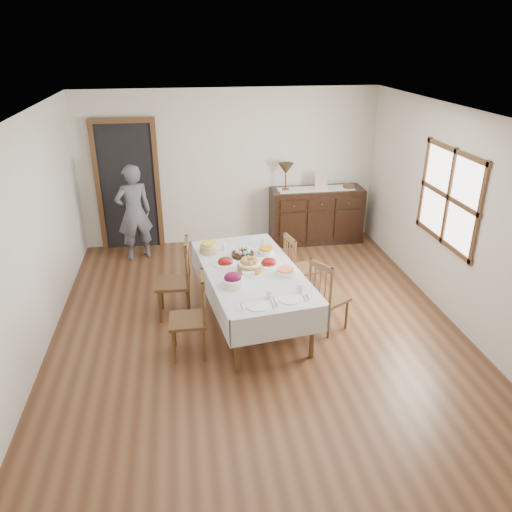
{
  "coord_description": "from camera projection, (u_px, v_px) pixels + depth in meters",
  "views": [
    {
      "loc": [
        -0.82,
        -5.26,
        3.38
      ],
      "look_at": [
        0.0,
        0.1,
        0.95
      ],
      "focal_mm": 35.0,
      "sensor_mm": 36.0,
      "label": 1
    }
  ],
  "objects": [
    {
      "name": "ground",
      "position": [
        257.0,
        328.0,
        6.24
      ],
      "size": [
        6.0,
        6.0,
        0.0
      ],
      "primitive_type": "plane",
      "color": "brown"
    },
    {
      "name": "room_shell",
      "position": [
        240.0,
        193.0,
        5.93
      ],
      "size": [
        5.02,
        6.02,
        2.65
      ],
      "color": "silver",
      "rests_on": "ground"
    },
    {
      "name": "dining_table",
      "position": [
        252.0,
        276.0,
        6.12
      ],
      "size": [
        1.4,
        2.31,
        0.75
      ],
      "rotation": [
        0.0,
        0.0,
        0.14
      ],
      "color": "silver",
      "rests_on": "ground"
    },
    {
      "name": "chair_left_near",
      "position": [
        192.0,
        315.0,
        5.56
      ],
      "size": [
        0.42,
        0.42,
        0.99
      ],
      "rotation": [
        0.0,
        0.0,
        -1.59
      ],
      "color": "brown",
      "rests_on": "ground"
    },
    {
      "name": "chair_left_far",
      "position": [
        177.0,
        279.0,
        6.34
      ],
      "size": [
        0.45,
        0.45,
        1.04
      ],
      "rotation": [
        0.0,
        0.0,
        -1.62
      ],
      "color": "brown",
      "rests_on": "ground"
    },
    {
      "name": "chair_right_near",
      "position": [
        327.0,
        295.0,
        6.03
      ],
      "size": [
        0.54,
        0.54,
        0.95
      ],
      "rotation": [
        0.0,
        0.0,
        2.1
      ],
      "color": "brown",
      "rests_on": "ground"
    },
    {
      "name": "chair_right_far",
      "position": [
        297.0,
        266.0,
        6.83
      ],
      "size": [
        0.45,
        0.45,
        0.91
      ],
      "rotation": [
        0.0,
        0.0,
        1.78
      ],
      "color": "brown",
      "rests_on": "ground"
    },
    {
      "name": "sideboard",
      "position": [
        316.0,
        215.0,
        8.7
      ],
      "size": [
        1.59,
        0.57,
        0.95
      ],
      "color": "black",
      "rests_on": "ground"
    },
    {
      "name": "person",
      "position": [
        134.0,
        210.0,
        7.88
      ],
      "size": [
        0.6,
        0.49,
        1.66
      ],
      "primitive_type": "imported",
      "rotation": [
        0.0,
        0.0,
        3.48
      ],
      "color": "#585864",
      "rests_on": "ground"
    },
    {
      "name": "bread_basket",
      "position": [
        249.0,
        265.0,
        6.0
      ],
      "size": [
        0.3,
        0.3,
        0.17
      ],
      "color": "olive",
      "rests_on": "dining_table"
    },
    {
      "name": "egg_basket",
      "position": [
        243.0,
        254.0,
        6.42
      ],
      "size": [
        0.29,
        0.29,
        0.11
      ],
      "color": "black",
      "rests_on": "dining_table"
    },
    {
      "name": "ham_platter_a",
      "position": [
        225.0,
        262.0,
        6.2
      ],
      "size": [
        0.3,
        0.3,
        0.11
      ],
      "color": "white",
      "rests_on": "dining_table"
    },
    {
      "name": "ham_platter_b",
      "position": [
        269.0,
        263.0,
        6.18
      ],
      "size": [
        0.29,
        0.29,
        0.11
      ],
      "color": "white",
      "rests_on": "dining_table"
    },
    {
      "name": "beet_bowl",
      "position": [
        233.0,
        280.0,
        5.65
      ],
      "size": [
        0.26,
        0.26,
        0.17
      ],
      "color": "white",
      "rests_on": "dining_table"
    },
    {
      "name": "carrot_bowl",
      "position": [
        266.0,
        251.0,
        6.49
      ],
      "size": [
        0.23,
        0.23,
        0.09
      ],
      "color": "white",
      "rests_on": "dining_table"
    },
    {
      "name": "pineapple_bowl",
      "position": [
        209.0,
        248.0,
        6.52
      ],
      "size": [
        0.24,
        0.24,
        0.14
      ],
      "color": "tan",
      "rests_on": "dining_table"
    },
    {
      "name": "casserole_dish",
      "position": [
        286.0,
        271.0,
        5.95
      ],
      "size": [
        0.25,
        0.25,
        0.07
      ],
      "color": "white",
      "rests_on": "dining_table"
    },
    {
      "name": "butter_dish",
      "position": [
        248.0,
        274.0,
        5.88
      ],
      "size": [
        0.15,
        0.11,
        0.07
      ],
      "color": "white",
      "rests_on": "dining_table"
    },
    {
      "name": "setting_left",
      "position": [
        261.0,
        302.0,
        5.3
      ],
      "size": [
        0.44,
        0.31,
        0.1
      ],
      "color": "white",
      "rests_on": "dining_table"
    },
    {
      "name": "setting_right",
      "position": [
        293.0,
        295.0,
        5.44
      ],
      "size": [
        0.44,
        0.31,
        0.1
      ],
      "color": "white",
      "rests_on": "dining_table"
    },
    {
      "name": "glass_far_a",
      "position": [
        224.0,
        247.0,
        6.59
      ],
      "size": [
        0.06,
        0.06,
        0.1
      ],
      "color": "white",
      "rests_on": "dining_table"
    },
    {
      "name": "glass_far_b",
      "position": [
        263.0,
        242.0,
        6.76
      ],
      "size": [
        0.06,
        0.06,
        0.1
      ],
      "color": "white",
      "rests_on": "dining_table"
    },
    {
      "name": "runner",
      "position": [
        316.0,
        189.0,
        8.5
      ],
      "size": [
        1.3,
        0.35,
        0.01
      ],
      "color": "white",
      "rests_on": "sideboard"
    },
    {
      "name": "table_lamp",
      "position": [
        286.0,
        169.0,
        8.3
      ],
      "size": [
        0.26,
        0.26,
        0.46
      ],
      "color": "brown",
      "rests_on": "sideboard"
    },
    {
      "name": "picture_frame",
      "position": [
        321.0,
        182.0,
        8.41
      ],
      "size": [
        0.22,
        0.08,
        0.28
      ],
      "color": "#C6A890",
      "rests_on": "sideboard"
    },
    {
      "name": "deco_bowl",
      "position": [
        349.0,
        186.0,
        8.54
      ],
      "size": [
        0.2,
        0.2,
        0.06
      ],
      "color": "brown",
      "rests_on": "sideboard"
    }
  ]
}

